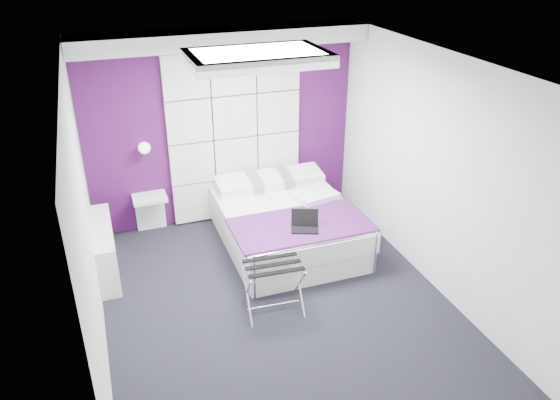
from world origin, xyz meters
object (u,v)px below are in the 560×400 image
bed (287,224)px  nightstand (150,198)px  radiator (105,249)px  luggage_rack (273,287)px  laptop (303,224)px  wall_lamp (144,147)px

bed → nightstand: (-1.58, 0.86, 0.24)m
radiator → luggage_rack: size_ratio=2.04×
bed → laptop: laptop is taller
nightstand → laptop: laptop is taller
wall_lamp → radiator: bearing=-130.1°
radiator → bed: size_ratio=0.61×
wall_lamp → radiator: (-0.64, -0.76, -0.92)m
wall_lamp → laptop: bearing=-43.7°
luggage_rack → radiator: bearing=143.6°
wall_lamp → laptop: (1.56, -1.49, -0.61)m
luggage_rack → nightstand: bearing=119.1°
bed → luggage_rack: 1.36m
bed → luggage_rack: bearing=-116.1°
bed → nightstand: bed is taller
luggage_rack → laptop: 0.92m
radiator → nightstand: (0.63, 0.72, 0.23)m
luggage_rack → laptop: (0.59, 0.63, 0.32)m
radiator → luggage_rack: bearing=-40.3°
wall_lamp → radiator: size_ratio=0.12×
wall_lamp → bed: (1.57, -0.90, -0.93)m
wall_lamp → bed: wall_lamp is taller
radiator → wall_lamp: bearing=49.9°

